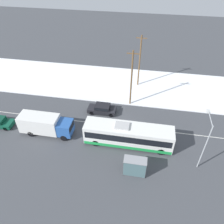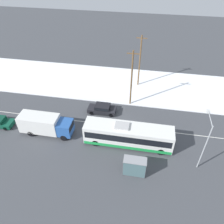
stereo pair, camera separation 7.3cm
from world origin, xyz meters
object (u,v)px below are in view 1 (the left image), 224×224
utility_pole_roadside (132,78)px  utility_pole_snowlot (140,61)px  sedan_car (102,108)px  streetlamp (206,138)px  bus_shelter (135,166)px  pedestrian_at_stop (135,160)px  city_bus (128,135)px  box_truck (45,124)px

utility_pole_roadside → utility_pole_snowlot: utility_pole_snowlot is taller
sedan_car → streetlamp: (13.45, -7.52, 3.55)m
bus_shelter → streetlamp: size_ratio=0.39×
bus_shelter → streetlamp: bearing=22.7°
sedan_car → pedestrian_at_stop: (6.00, -9.28, 0.17)m
bus_shelter → utility_pole_roadside: (-1.99, 13.62, 3.20)m
streetlamp → utility_pole_snowlot: bearing=117.5°
pedestrian_at_stop → streetlamp: 8.37m
sedan_car → utility_pole_roadside: size_ratio=0.47×
city_bus → streetlamp: streetlamp is taller
city_bus → box_truck: bearing=179.8°
streetlamp → bus_shelter: bearing=-157.3°
box_truck → utility_pole_snowlot: bearing=52.0°
sedan_car → streetlamp: 15.81m
box_truck → pedestrian_at_stop: box_truck is taller
bus_shelter → utility_pole_roadside: bearing=98.3°
box_truck → utility_pole_snowlot: (11.59, 14.86, 3.26)m
city_bus → utility_pole_roadside: 9.44m
box_truck → utility_pole_roadside: utility_pole_roadside is taller
sedan_car → utility_pole_snowlot: utility_pole_snowlot is taller
sedan_car → bus_shelter: bus_shelter is taller
sedan_car → utility_pole_roadside: 6.47m
pedestrian_at_stop → streetlamp: bearing=13.3°
city_bus → utility_pole_snowlot: (0.08, 14.90, 3.32)m
utility_pole_snowlot → pedestrian_at_stop: bearing=-86.3°
pedestrian_at_stop → bus_shelter: (0.03, -1.33, 0.69)m
box_truck → city_bus: bearing=-0.2°
box_truck → bus_shelter: size_ratio=2.81×
city_bus → box_truck: size_ratio=1.56×
streetlamp → utility_pole_roadside: (-9.42, 10.52, 0.51)m
pedestrian_at_stop → bus_shelter: size_ratio=0.61×
city_bus → pedestrian_at_stop: size_ratio=7.18×
sedan_car → utility_pole_roadside: utility_pole_roadside is taller
box_truck → bus_shelter: box_truck is taller
city_bus → streetlamp: (8.73, -1.71, 2.80)m
pedestrian_at_stop → bus_shelter: bus_shelter is taller
sedan_car → bus_shelter: bearing=119.6°
sedan_car → pedestrian_at_stop: pedestrian_at_stop is taller
box_truck → utility_pole_roadside: (10.82, 8.76, 3.25)m
utility_pole_snowlot → city_bus: bearing=-90.3°
city_bus → box_truck: (-11.51, 0.05, 0.06)m
city_bus → utility_pole_snowlot: utility_pole_snowlot is taller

